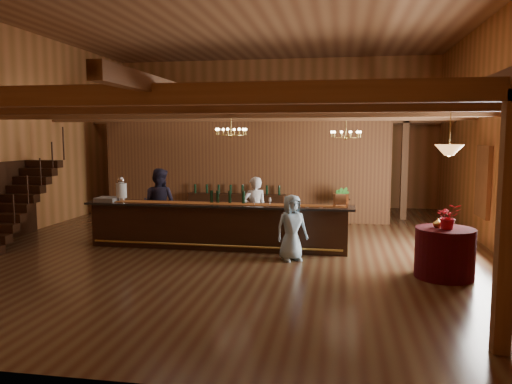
% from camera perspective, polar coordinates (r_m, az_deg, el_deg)
% --- Properties ---
extents(floor, '(14.00, 14.00, 0.00)m').
position_cam_1_polar(floor, '(12.39, -2.29, -5.96)').
color(floor, '#432515').
rests_on(floor, ground).
extents(ceiling, '(14.00, 14.00, 0.00)m').
position_cam_1_polar(ceiling, '(12.43, -2.41, 19.65)').
color(ceiling, '#8F603C').
rests_on(ceiling, wall_back).
extents(wall_back, '(12.00, 0.10, 5.50)m').
position_cam_1_polar(wall_back, '(19.00, 2.10, 6.73)').
color(wall_back, '#A76436').
rests_on(wall_back, floor).
extents(wall_front, '(12.00, 0.10, 5.50)m').
position_cam_1_polar(wall_front, '(5.45, -18.02, 7.04)').
color(wall_front, '#A76436').
rests_on(wall_front, floor).
extents(wall_left, '(0.10, 14.00, 5.50)m').
position_cam_1_polar(wall_left, '(14.58, -26.22, 6.15)').
color(wall_left, '#A76436').
rests_on(wall_left, floor).
extents(wall_right, '(0.10, 14.00, 5.50)m').
position_cam_1_polar(wall_right, '(12.33, 26.25, 6.20)').
color(wall_right, '#A76436').
rests_on(wall_right, floor).
extents(beam_grid, '(11.90, 13.90, 0.39)m').
position_cam_1_polar(beam_grid, '(12.61, -1.87, 9.09)').
color(beam_grid, brown).
rests_on(beam_grid, wall_left).
extents(support_posts, '(9.20, 10.20, 3.20)m').
position_cam_1_polar(support_posts, '(11.66, -2.83, 1.22)').
color(support_posts, brown).
rests_on(support_posts, floor).
extents(partition_wall, '(9.00, 0.18, 3.10)m').
position_cam_1_polar(partition_wall, '(15.67, -1.44, 2.39)').
color(partition_wall, brown).
rests_on(partition_wall, floor).
extents(window_right_back, '(0.12, 1.05, 1.75)m').
position_cam_1_polar(window_right_back, '(13.33, 24.58, 1.09)').
color(window_right_back, white).
rests_on(window_right_back, wall_right).
extents(staircase, '(1.00, 2.80, 2.00)m').
position_cam_1_polar(staircase, '(13.76, -25.80, -1.13)').
color(staircase, black).
rests_on(staircase, floor).
extents(backroom_boxes, '(4.10, 0.60, 1.10)m').
position_cam_1_polar(backroom_boxes, '(17.69, 0.48, -0.46)').
color(backroom_boxes, black).
rests_on(backroom_boxes, floor).
extents(tasting_bar, '(6.40, 0.89, 1.08)m').
position_cam_1_polar(tasting_bar, '(11.87, -4.41, -3.85)').
color(tasting_bar, black).
rests_on(tasting_bar, floor).
extents(beverage_dispenser, '(0.26, 0.26, 0.60)m').
position_cam_1_polar(beverage_dispenser, '(12.64, -15.13, 0.29)').
color(beverage_dispenser, silver).
rests_on(beverage_dispenser, tasting_bar).
extents(glass_rack_tray, '(0.50, 0.50, 0.10)m').
position_cam_1_polar(glass_rack_tray, '(12.72, -16.61, -0.80)').
color(glass_rack_tray, gray).
rests_on(glass_rack_tray, tasting_bar).
extents(raffle_drum, '(0.34, 0.24, 0.30)m').
position_cam_1_polar(raffle_drum, '(11.34, 9.68, -0.84)').
color(raffle_drum, '#A25D35').
rests_on(raffle_drum, tasting_bar).
extents(bar_bottle_0, '(0.07, 0.07, 0.30)m').
position_cam_1_polar(bar_bottle_0, '(11.93, -5.10, -0.53)').
color(bar_bottle_0, black).
rests_on(bar_bottle_0, tasting_bar).
extents(bar_bottle_1, '(0.07, 0.07, 0.30)m').
position_cam_1_polar(bar_bottle_1, '(11.89, -4.40, -0.55)').
color(bar_bottle_1, black).
rests_on(bar_bottle_1, tasting_bar).
extents(bar_bottle_2, '(0.07, 0.07, 0.30)m').
position_cam_1_polar(bar_bottle_2, '(11.82, -3.01, -0.58)').
color(bar_bottle_2, black).
rests_on(bar_bottle_2, tasting_bar).
extents(bar_bottle_3, '(0.07, 0.07, 0.30)m').
position_cam_1_polar(bar_bottle_3, '(11.75, -1.45, -0.62)').
color(bar_bottle_3, black).
rests_on(bar_bottle_3, tasting_bar).
extents(backbar_shelf, '(3.10, 0.77, 0.86)m').
position_cam_1_polar(backbar_shelf, '(15.57, -2.22, -1.78)').
color(backbar_shelf, black).
rests_on(backbar_shelf, floor).
extents(round_table, '(1.09, 1.09, 0.94)m').
position_cam_1_polar(round_table, '(10.08, 20.76, -6.53)').
color(round_table, '#3F0511').
rests_on(round_table, floor).
extents(chandelier_left, '(0.80, 0.80, 0.59)m').
position_cam_1_polar(chandelier_left, '(12.92, -2.87, 6.92)').
color(chandelier_left, gold).
rests_on(chandelier_left, beam_grid).
extents(chandelier_right, '(0.80, 0.80, 0.65)m').
position_cam_1_polar(chandelier_right, '(13.76, 10.24, 6.54)').
color(chandelier_right, gold).
rests_on(chandelier_right, beam_grid).
extents(pendant_lamp, '(0.52, 0.52, 0.90)m').
position_cam_1_polar(pendant_lamp, '(9.84, 21.21, 4.50)').
color(pendant_lamp, gold).
rests_on(pendant_lamp, beam_grid).
extents(bartender, '(0.71, 0.61, 1.65)m').
position_cam_1_polar(bartender, '(12.44, -0.14, -2.02)').
color(bartender, silver).
rests_on(bartender, floor).
extents(staff_second, '(0.99, 0.82, 1.84)m').
position_cam_1_polar(staff_second, '(12.97, -10.99, -1.38)').
color(staff_second, '#1F1C2E').
rests_on(staff_second, floor).
extents(guest, '(0.83, 0.73, 1.42)m').
position_cam_1_polar(guest, '(10.70, 4.10, -4.07)').
color(guest, '#98BCD1').
rests_on(guest, floor).
extents(floor_plant, '(0.68, 0.57, 1.17)m').
position_cam_1_polar(floor_plant, '(14.92, 9.34, -1.63)').
color(floor_plant, '#2C6F21').
rests_on(floor_plant, floor).
extents(table_flowers, '(0.47, 0.42, 0.48)m').
position_cam_1_polar(table_flowers, '(9.85, 21.13, -2.63)').
color(table_flowers, red).
rests_on(table_flowers, round_table).
extents(table_vase, '(0.17, 0.17, 0.29)m').
position_cam_1_polar(table_vase, '(9.98, 20.05, -3.04)').
color(table_vase, gold).
rests_on(table_vase, round_table).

